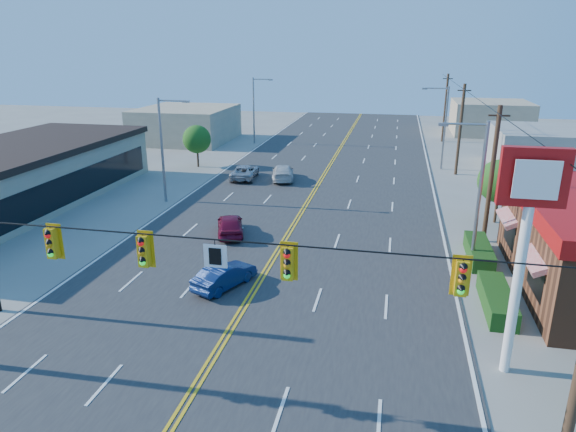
% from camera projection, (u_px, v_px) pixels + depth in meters
% --- Properties ---
extents(ground, '(160.00, 160.00, 0.00)m').
position_uv_depth(ground, '(190.00, 398.00, 17.82)').
color(ground, gray).
rests_on(ground, ground).
extents(road, '(20.00, 120.00, 0.06)m').
position_uv_depth(road, '(298.00, 218.00, 36.38)').
color(road, '#2D2D30').
rests_on(road, ground).
extents(signal_span, '(24.32, 0.34, 9.00)m').
position_uv_depth(signal_span, '(177.00, 269.00, 16.31)').
color(signal_span, '#47301E').
rests_on(signal_span, ground).
extents(kfc_pylon, '(2.20, 0.36, 8.50)m').
position_uv_depth(kfc_pylon, '(527.00, 219.00, 17.47)').
color(kfc_pylon, white).
rests_on(kfc_pylon, ground).
extents(strip_mall, '(10.40, 26.40, 4.40)m').
position_uv_depth(strip_mall, '(3.00, 179.00, 38.15)').
color(strip_mall, tan).
rests_on(strip_mall, ground).
extents(streetlight_se, '(2.55, 0.25, 8.00)m').
position_uv_depth(streetlight_se, '(476.00, 187.00, 27.27)').
color(streetlight_se, gray).
rests_on(streetlight_se, ground).
extents(streetlight_ne, '(2.55, 0.25, 8.00)m').
position_uv_depth(streetlight_ne, '(443.00, 123.00, 49.55)').
color(streetlight_ne, gray).
rests_on(streetlight_ne, ground).
extents(streetlight_sw, '(2.55, 0.25, 8.00)m').
position_uv_depth(streetlight_sw, '(164.00, 144.00, 38.95)').
color(streetlight_sw, gray).
rests_on(streetlight_sw, ground).
extents(streetlight_nw, '(2.55, 0.25, 8.00)m').
position_uv_depth(streetlight_nw, '(255.00, 107.00, 63.08)').
color(streetlight_nw, gray).
rests_on(streetlight_nw, ground).
extents(utility_pole_near, '(0.28, 0.28, 8.40)m').
position_uv_depth(utility_pole_near, '(491.00, 176.00, 30.81)').
color(utility_pole_near, '#47301E').
rests_on(utility_pole_near, ground).
extents(utility_pole_mid, '(0.28, 0.28, 8.40)m').
position_uv_depth(utility_pole_mid, '(460.00, 130.00, 47.52)').
color(utility_pole_mid, '#47301E').
rests_on(utility_pole_mid, ground).
extents(utility_pole_far, '(0.28, 0.28, 8.40)m').
position_uv_depth(utility_pole_far, '(445.00, 108.00, 64.23)').
color(utility_pole_far, '#47301E').
rests_on(utility_pole_far, ground).
extents(tree_kfc_rear, '(2.94, 2.94, 4.41)m').
position_uv_depth(tree_kfc_rear, '(500.00, 181.00, 34.67)').
color(tree_kfc_rear, '#47301E').
rests_on(tree_kfc_rear, ground).
extents(tree_west, '(2.80, 2.80, 4.20)m').
position_uv_depth(tree_west, '(197.00, 139.00, 51.06)').
color(tree_west, '#47301E').
rests_on(tree_west, ground).
extents(bld_east_mid, '(12.00, 10.00, 4.00)m').
position_uv_depth(bld_east_mid, '(558.00, 150.00, 50.00)').
color(bld_east_mid, gray).
rests_on(bld_east_mid, ground).
extents(bld_west_far, '(11.00, 12.00, 4.20)m').
position_uv_depth(bld_west_far, '(186.00, 124.00, 65.66)').
color(bld_west_far, tan).
rests_on(bld_west_far, ground).
extents(bld_east_far, '(10.00, 10.00, 4.40)m').
position_uv_depth(bld_east_far, '(490.00, 118.00, 70.95)').
color(bld_east_far, tan).
rests_on(bld_east_far, ground).
extents(car_magenta, '(2.81, 4.27, 1.35)m').
position_uv_depth(car_magenta, '(230.00, 225.00, 32.94)').
color(car_magenta, maroon).
rests_on(car_magenta, ground).
extents(car_blue, '(2.66, 3.89, 1.22)m').
position_uv_depth(car_blue, '(225.00, 277.00, 25.78)').
color(car_blue, '#0D2150').
rests_on(car_blue, ground).
extents(car_white, '(2.82, 4.96, 1.36)m').
position_uv_depth(car_white, '(283.00, 173.00, 46.48)').
color(car_white, silver).
rests_on(car_white, ground).
extents(car_silver, '(2.56, 4.77, 1.27)m').
position_uv_depth(car_silver, '(245.00, 172.00, 46.91)').
color(car_silver, '#A3A3A8').
rests_on(car_silver, ground).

